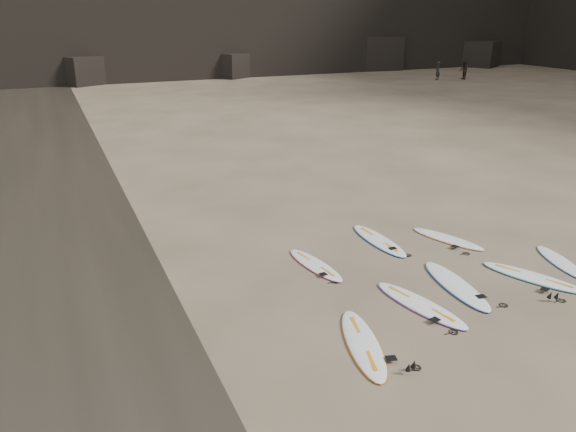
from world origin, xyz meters
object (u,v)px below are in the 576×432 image
Objects in this scene: person_b at (464,70)px; surfboard_4 at (561,262)px; surfboard_0 at (363,343)px; surfboard_3 at (533,277)px; surfboard_5 at (315,265)px; surfboard_7 at (447,239)px; person_a at (438,71)px; surfboard_6 at (379,240)px; surfboard_2 at (456,285)px; surfboard_1 at (420,304)px.

surfboard_4 is at bearing -21.24° from person_b.
surfboard_0 is 5.58m from surfboard_3.
surfboard_0 reaches higher than surfboard_3.
surfboard_5 is at bearing 94.88° from surfboard_0.
surfboard_7 is (4.39, 0.06, 0.00)m from surfboard_5.
surfboard_6 is at bearing 17.24° from person_a.
surfboard_4 is 1.27× the size of person_a.
surfboard_0 is 3.83m from surfboard_5.
person_b is at bearing 64.13° from surfboard_0.
person_b is (28.63, 34.25, 0.84)m from surfboard_2.
person_a reaches higher than surfboard_5.
person_a is at bearing 31.22° from surfboard_3.
surfboard_3 reaches higher than surfboard_5.
surfboard_5 is 1.00× the size of surfboard_7.
surfboard_2 reaches higher than surfboard_4.
surfboard_1 is 44.87m from person_a.
surfboard_5 is at bearing 124.40° from surfboard_3.
surfboard_0 is 1.49× the size of person_b.
surfboard_1 is at bearing -156.71° from surfboard_7.
person_b reaches higher than surfboard_6.
person_b is at bearing 29.44° from surfboard_7.
surfboard_5 is 1.35× the size of person_a.
surfboard_7 is at bearing 72.48° from surfboard_3.
surfboard_4 is 6.64m from surfboard_5.
surfboard_0 is at bearing -151.20° from surfboard_2.
surfboard_0 and surfboard_1 have the same top height.
surfboard_1 is 4.90m from surfboard_4.
surfboard_4 is 1.23× the size of person_b.
surfboard_6 is (-2.31, 3.62, 0.00)m from surfboard_3.
surfboard_3 is at bearing 22.72° from person_a.
surfboard_3 is at bearing -148.08° from surfboard_4.
surfboard_1 and surfboard_6 have the same top height.
surfboard_1 is 3.17m from surfboard_5.
surfboard_6 reaches higher than surfboard_4.
surfboard_6 reaches higher than surfboard_3.
surfboard_5 is 4.39m from surfboard_7.
surfboard_3 is at bearing -22.43° from person_b.
person_a is at bearing 67.01° from surfboard_0.
surfboard_2 is (3.42, 1.32, 0.00)m from surfboard_0.
surfboard_5 is (-2.68, 2.43, -0.01)m from surfboard_2.
surfboard_4 is at bearing -6.87° from surfboard_1.
surfboard_3 is 1.12× the size of surfboard_5.
person_a reaches higher than surfboard_4.
surfboard_3 is 1.46m from surfboard_4.
person_a is (26.12, 34.97, 0.82)m from surfboard_2.
surfboard_3 is 1.47× the size of person_b.
surfboard_3 is (3.47, 0.04, -0.00)m from surfboard_1.
surfboard_0 is 1.13× the size of surfboard_7.
person_b is (25.14, 34.28, 0.85)m from surfboard_4.
surfboard_0 is at bearing 164.65° from surfboard_3.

